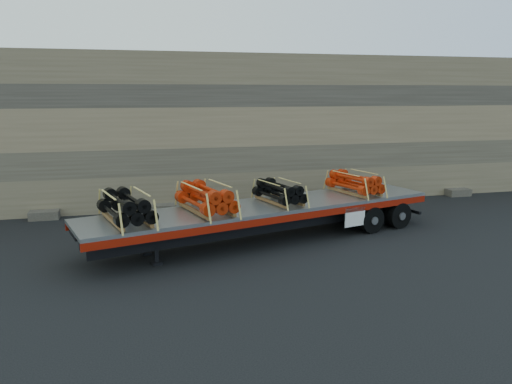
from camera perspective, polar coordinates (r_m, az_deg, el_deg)
The scene contains 7 objects.
ground at distance 18.58m, azimuth -0.11°, elevation -5.11°, with size 120.00×120.00×0.00m, color black.
rock_wall at distance 24.24m, azimuth -3.86°, elevation 7.14°, with size 44.00×3.00×7.00m, color #7A6B54.
trailer at distance 17.97m, azimuth 1.14°, elevation -3.49°, with size 13.26×2.55×1.33m, color #9A9CA1, non-canonical shape.
bundle_front at distance 15.84m, azimuth -14.63°, elevation -1.78°, with size 1.24×2.48×0.88m, color black, non-canonical shape.
bundle_midfront at distance 16.69m, azimuth -5.73°, elevation -0.78°, with size 1.26×2.53×0.90m, color red, non-canonical shape.
bundle_midrear at distance 18.02m, azimuth 2.66°, elevation -0.07°, with size 1.06×2.12×0.75m, color black, non-canonical shape.
bundle_rear at distance 20.06m, azimuth 11.18°, elevation 0.97°, with size 1.13×2.27×0.80m, color red, non-canonical shape.
Camera 1 is at (-4.31, -17.29, 5.25)m, focal length 35.00 mm.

